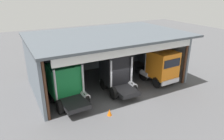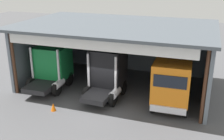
{
  "view_description": "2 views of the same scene",
  "coord_description": "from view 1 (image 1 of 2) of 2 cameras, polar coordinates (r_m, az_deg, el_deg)",
  "views": [
    {
      "loc": [
        -9.02,
        -13.68,
        9.16
      ],
      "look_at": [
        0.0,
        2.98,
        1.77
      ],
      "focal_mm": 33.03,
      "sensor_mm": 36.0,
      "label": 1
    },
    {
      "loc": [
        6.68,
        -15.88,
        8.9
      ],
      "look_at": [
        0.0,
        2.98,
        1.77
      ],
      "focal_mm": 43.62,
      "sensor_mm": 36.0,
      "label": 2
    }
  ],
  "objects": [
    {
      "name": "oil_drum",
      "position": [
        23.69,
        -9.86,
        -0.59
      ],
      "size": [
        0.58,
        0.58,
        0.9
      ],
      "primitive_type": "cylinder",
      "color": "#194CB2",
      "rests_on": "ground"
    },
    {
      "name": "tool_cart",
      "position": [
        23.76,
        -9.57,
        -0.37
      ],
      "size": [
        0.9,
        0.6,
        1.0
      ],
      "primitive_type": "cube",
      "color": "#1E59A5",
      "rests_on": "ground"
    },
    {
      "name": "ground_plane",
      "position": [
        18.77,
        4.37,
        -7.96
      ],
      "size": [
        80.0,
        80.0,
        0.0
      ],
      "primitive_type": "plane",
      "color": "#4C4C4F",
      "rests_on": "ground"
    },
    {
      "name": "traffic_cone",
      "position": [
        16.34,
        -0.7,
        -11.61
      ],
      "size": [
        0.36,
        0.36,
        0.56
      ],
      "primitive_type": "cone",
      "color": "orange",
      "rests_on": "ground"
    },
    {
      "name": "truck_orange_center_bay",
      "position": [
        21.68,
        13.34,
        1.0
      ],
      "size": [
        2.69,
        4.58,
        3.48
      ],
      "rotation": [
        0.0,
        0.0,
        3.18
      ],
      "color": "orange",
      "rests_on": "ground"
    },
    {
      "name": "truck_green_right_bay",
      "position": [
        17.94,
        -12.57,
        -3.53
      ],
      "size": [
        2.88,
        4.6,
        3.54
      ],
      "rotation": [
        0.0,
        0.0,
        0.05
      ],
      "color": "#197F3D",
      "rests_on": "ground"
    },
    {
      "name": "truck_black_left_bay",
      "position": [
        19.5,
        1.24,
        -0.53
      ],
      "size": [
        2.56,
        4.47,
        3.64
      ],
      "rotation": [
        0.0,
        0.0,
        -0.03
      ],
      "color": "black",
      "rests_on": "ground"
    },
    {
      "name": "workshop_shed",
      "position": [
        21.43,
        -2.55,
        6.45
      ],
      "size": [
        14.95,
        9.73,
        5.26
      ],
      "color": "slate",
      "rests_on": "ground"
    }
  ]
}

